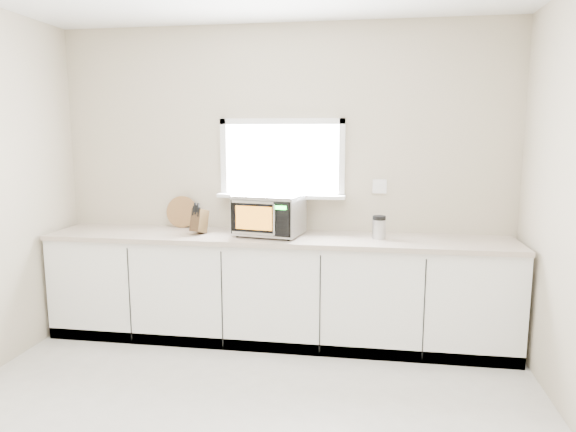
# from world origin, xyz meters

# --- Properties ---
(back_wall) EXTENTS (4.00, 0.17, 2.70)m
(back_wall) POSITION_xyz_m (0.00, 2.00, 1.36)
(back_wall) COLOR #C3B39B
(back_wall) RESTS_ON ground
(cabinets) EXTENTS (3.92, 0.60, 0.88)m
(cabinets) POSITION_xyz_m (0.00, 1.70, 0.44)
(cabinets) COLOR white
(cabinets) RESTS_ON ground
(countertop) EXTENTS (3.92, 0.64, 0.04)m
(countertop) POSITION_xyz_m (0.00, 1.69, 0.90)
(countertop) COLOR beige
(countertop) RESTS_ON cabinets
(microwave) EXTENTS (0.60, 0.51, 0.35)m
(microwave) POSITION_xyz_m (-0.06, 1.71, 1.10)
(microwave) COLOR black
(microwave) RESTS_ON countertop
(knife_block) EXTENTS (0.13, 0.21, 0.27)m
(knife_block) POSITION_xyz_m (-0.67, 1.67, 1.04)
(knife_block) COLOR #453118
(knife_block) RESTS_ON countertop
(cutting_board) EXTENTS (0.29, 0.07, 0.29)m
(cutting_board) POSITION_xyz_m (-0.92, 1.94, 1.06)
(cutting_board) COLOR brown
(cutting_board) RESTS_ON countertop
(coffee_grinder) EXTENTS (0.11, 0.11, 0.19)m
(coffee_grinder) POSITION_xyz_m (0.85, 1.71, 1.02)
(coffee_grinder) COLOR #B4B6BB
(coffee_grinder) RESTS_ON countertop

